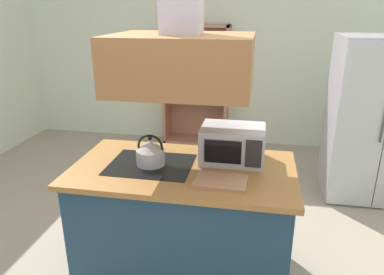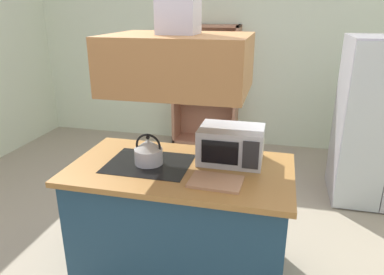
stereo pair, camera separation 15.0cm
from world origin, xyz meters
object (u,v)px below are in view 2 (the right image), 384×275
object	(u,v)px
dish_cabinet	(206,93)
cutting_board	(216,182)
kettle	(148,151)
microwave	(231,145)

from	to	relation	value
dish_cabinet	cutting_board	distance (m)	3.13
dish_cabinet	kettle	distance (m)	2.87
dish_cabinet	microwave	xyz separation A→B (m)	(0.73, -2.67, 0.25)
kettle	cutting_board	xyz separation A→B (m)	(0.53, -0.19, -0.09)
cutting_board	microwave	xyz separation A→B (m)	(0.04, 0.38, 0.12)
dish_cabinet	microwave	distance (m)	2.78
kettle	cutting_board	bearing A→B (deg)	-19.56
kettle	microwave	world-z (taller)	microwave
kettle	microwave	size ratio (longest dim) A/B	0.50
dish_cabinet	kettle	bearing A→B (deg)	-86.77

